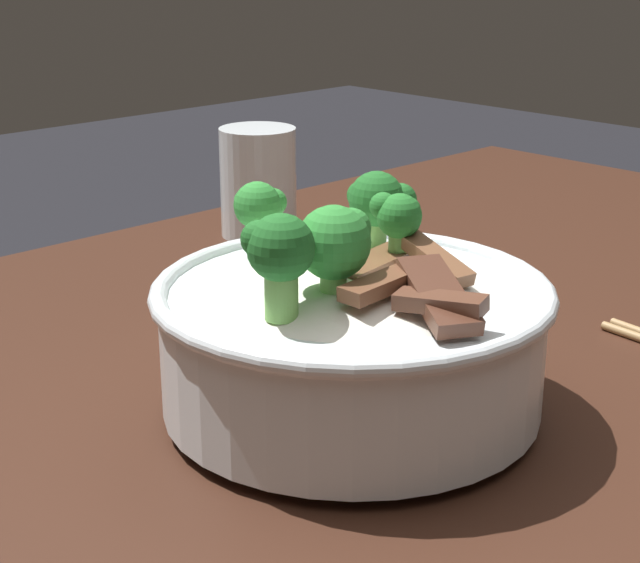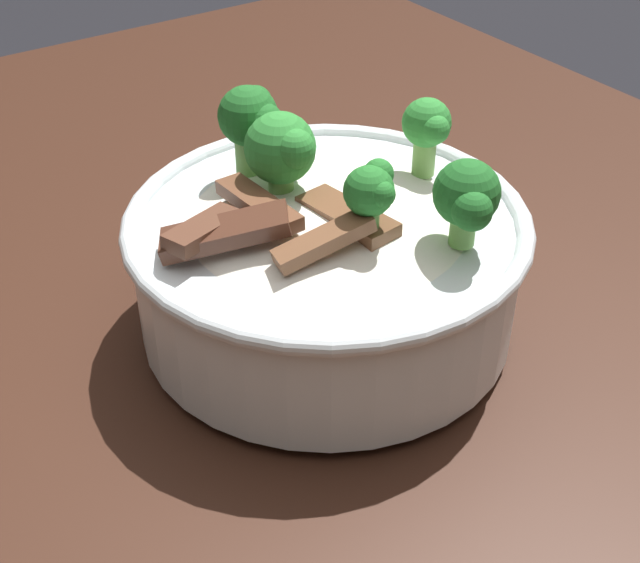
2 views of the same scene
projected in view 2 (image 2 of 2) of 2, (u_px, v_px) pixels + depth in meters
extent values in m
cube|color=#381E14|center=(450.00, 401.00, 0.58)|extent=(1.41, 0.89, 0.04)
cube|color=#381E14|center=(342.00, 266.00, 1.41)|extent=(0.07, 0.07, 0.76)
cylinder|color=silver|center=(327.00, 323.00, 0.61)|extent=(0.13, 0.13, 0.01)
cylinder|color=silver|center=(327.00, 271.00, 0.58)|extent=(0.25, 0.25, 0.08)
torus|color=silver|center=(327.00, 220.00, 0.56)|extent=(0.26, 0.26, 0.01)
ellipsoid|color=white|center=(327.00, 247.00, 0.57)|extent=(0.22, 0.22, 0.07)
cube|color=#563323|center=(204.00, 230.00, 0.52)|extent=(0.04, 0.06, 0.01)
cube|color=#4C2B1E|center=(225.00, 232.00, 0.51)|extent=(0.06, 0.08, 0.03)
cube|color=brown|center=(259.00, 204.00, 0.53)|extent=(0.07, 0.02, 0.01)
cube|color=brown|center=(347.00, 217.00, 0.54)|extent=(0.07, 0.03, 0.01)
cube|color=brown|center=(324.00, 240.00, 0.50)|extent=(0.03, 0.06, 0.02)
cylinder|color=#6BA84C|center=(463.00, 228.00, 0.52)|extent=(0.02, 0.02, 0.02)
sphere|color=#1E6023|center=(467.00, 193.00, 0.51)|extent=(0.04, 0.04, 0.04)
sphere|color=#1E6023|center=(476.00, 207.00, 0.50)|extent=(0.02, 0.02, 0.02)
sphere|color=#1E6023|center=(482.00, 184.00, 0.51)|extent=(0.02, 0.02, 0.02)
cylinder|color=#5B9947|center=(368.00, 226.00, 0.52)|extent=(0.01, 0.01, 0.03)
sphere|color=#237028|center=(369.00, 191.00, 0.50)|extent=(0.03, 0.03, 0.03)
sphere|color=#237028|center=(382.00, 194.00, 0.49)|extent=(0.02, 0.02, 0.02)
sphere|color=#237028|center=(378.00, 174.00, 0.51)|extent=(0.02, 0.02, 0.02)
cylinder|color=#6BA84C|center=(250.00, 155.00, 0.59)|extent=(0.02, 0.02, 0.03)
sphere|color=#1E6023|center=(248.00, 116.00, 0.57)|extent=(0.04, 0.04, 0.04)
sphere|color=#1E6023|center=(264.00, 122.00, 0.56)|extent=(0.03, 0.03, 0.03)
sphere|color=#1E6023|center=(256.00, 102.00, 0.58)|extent=(0.02, 0.02, 0.02)
cylinder|color=#7AB256|center=(424.00, 156.00, 0.59)|extent=(0.02, 0.02, 0.03)
sphere|color=#2D8433|center=(427.00, 123.00, 0.57)|extent=(0.03, 0.03, 0.03)
sphere|color=#2D8433|center=(435.00, 129.00, 0.57)|extent=(0.02, 0.02, 0.02)
sphere|color=#2D8433|center=(431.00, 113.00, 0.58)|extent=(0.02, 0.02, 0.02)
cylinder|color=#6BA84C|center=(281.00, 185.00, 0.56)|extent=(0.02, 0.02, 0.02)
sphere|color=#2D8433|center=(280.00, 148.00, 0.55)|extent=(0.05, 0.05, 0.05)
sphere|color=#2D8433|center=(295.00, 149.00, 0.53)|extent=(0.02, 0.02, 0.02)
sphere|color=#2D8433|center=(286.00, 139.00, 0.56)|extent=(0.03, 0.03, 0.03)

